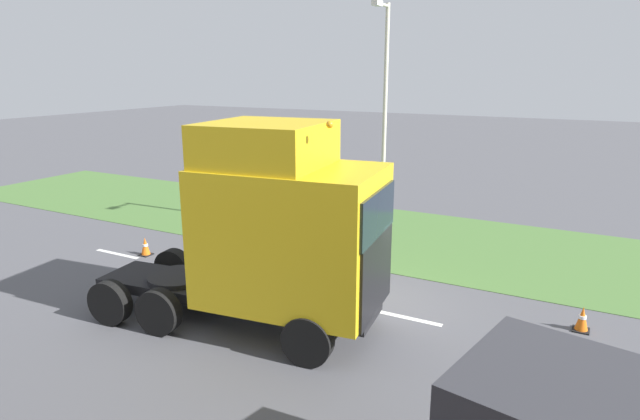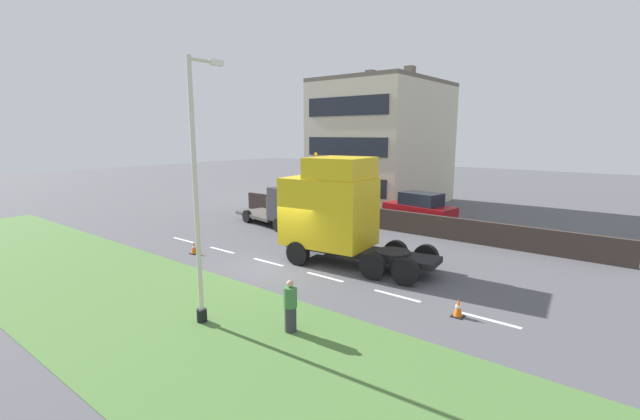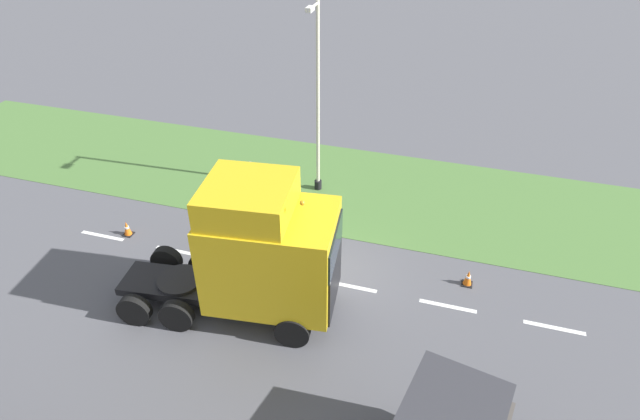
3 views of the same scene
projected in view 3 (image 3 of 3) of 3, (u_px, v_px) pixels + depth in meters
ground_plane at (324, 281)px, 17.98m from camera, size 120.00×120.00×0.00m
grass_verge at (364, 190)px, 22.73m from camera, size 7.00×44.00×0.01m
lane_markings at (305, 277)px, 18.15m from camera, size 0.16×17.80×0.00m
lorry_cab at (262, 253)px, 15.53m from camera, size 3.37×6.97×4.77m
lamp_post at (317, 111)px, 20.75m from camera, size 1.27×0.31×7.71m
pedestrian at (251, 179)px, 22.08m from camera, size 0.39×0.39×1.54m
traffic_cone_lead at (468, 278)px, 17.69m from camera, size 0.36×0.36×0.58m
traffic_cone_trailing at (127, 228)px, 19.98m from camera, size 0.36×0.36×0.58m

